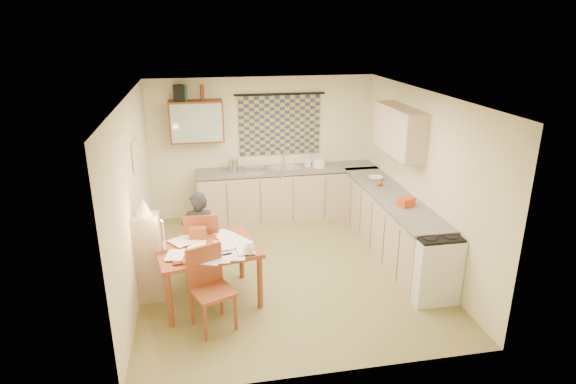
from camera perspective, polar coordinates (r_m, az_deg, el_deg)
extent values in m
cube|color=olive|center=(7.08, -0.25, -9.12)|extent=(4.00, 4.50, 0.02)
cube|color=white|center=(6.28, -0.28, 11.51)|extent=(4.00, 4.50, 0.02)
cube|color=beige|center=(8.71, -2.96, 5.31)|extent=(4.00, 0.02, 2.50)
cube|color=beige|center=(4.55, 4.95, -8.57)|extent=(4.00, 0.02, 2.50)
cube|color=beige|center=(6.54, -17.87, -0.52)|extent=(0.02, 4.50, 2.50)
cube|color=beige|center=(7.19, 15.69, 1.51)|extent=(0.02, 4.50, 2.50)
cube|color=navy|center=(8.63, -0.98, 7.92)|extent=(1.45, 0.03, 1.05)
cylinder|color=black|center=(8.52, -0.98, 11.52)|extent=(1.60, 0.04, 0.04)
cube|color=#612D0F|center=(8.35, -10.78, 8.23)|extent=(0.90, 0.34, 0.70)
cube|color=#99B2A5|center=(8.18, -10.77, 8.01)|extent=(0.84, 0.02, 0.64)
cube|color=tan|center=(7.45, 13.03, 7.13)|extent=(0.34, 1.30, 0.70)
cube|color=beige|center=(6.78, -17.56, 4.22)|extent=(0.04, 0.50, 0.40)
cube|color=silver|center=(6.78, -17.35, 4.23)|extent=(0.01, 0.42, 0.32)
cube|color=tan|center=(8.73, 0.24, -0.27)|extent=(3.30, 0.60, 0.86)
cube|color=#605D5B|center=(8.58, 0.25, 2.69)|extent=(3.30, 0.62, 0.04)
cube|color=tan|center=(7.63, 11.98, -3.72)|extent=(0.60, 2.95, 0.86)
cube|color=#605D5B|center=(7.46, 12.23, -0.40)|extent=(0.62, 2.95, 0.04)
cube|color=white|center=(6.49, 16.64, -8.41)|extent=(0.58, 0.58, 0.87)
cube|color=black|center=(6.30, 17.03, -4.79)|extent=(0.55, 0.55, 0.03)
cube|color=silver|center=(8.57, -0.34, 2.53)|extent=(0.69, 0.64, 0.10)
cylinder|color=silver|center=(8.69, -0.48, 4.01)|extent=(0.03, 0.03, 0.28)
cube|color=silver|center=(8.47, -4.00, 2.77)|extent=(0.38, 0.34, 0.06)
cylinder|color=silver|center=(8.42, -6.51, 3.22)|extent=(0.24, 0.24, 0.24)
cylinder|color=white|center=(8.66, 3.72, 3.50)|extent=(0.32, 0.32, 0.16)
imported|color=white|center=(8.66, 2.31, 3.63)|extent=(0.13, 0.13, 0.19)
imported|color=white|center=(8.07, 10.34, 1.62)|extent=(0.27, 0.27, 0.06)
cube|color=#C04712|center=(7.00, 13.81, -1.15)|extent=(0.26, 0.23, 0.12)
sphere|color=#C04712|center=(7.77, 10.79, 1.07)|extent=(0.10, 0.10, 0.10)
cube|color=black|center=(8.27, -12.81, 11.38)|extent=(0.19, 0.22, 0.26)
cylinder|color=#195926|center=(8.27, -12.09, 11.42)|extent=(0.08, 0.08, 0.26)
cylinder|color=#612D0F|center=(8.27, -10.14, 11.55)|extent=(0.09, 0.09, 0.26)
cube|color=brown|center=(6.09, -9.58, -6.66)|extent=(1.37, 1.14, 0.05)
cube|color=brown|center=(6.75, -10.02, -6.21)|extent=(0.48, 0.48, 0.04)
cube|color=brown|center=(6.45, -10.23, -4.83)|extent=(0.46, 0.07, 0.50)
cube|color=brown|center=(5.68, -8.92, -11.62)|extent=(0.57, 0.57, 0.04)
cube|color=brown|center=(5.71, -9.91, -8.49)|extent=(0.42, 0.21, 0.48)
imported|color=black|center=(6.63, -10.40, -5.22)|extent=(0.49, 0.33, 1.29)
cube|color=tan|center=(6.37, -16.15, -7.46)|extent=(0.32, 0.30, 1.16)
cone|color=beige|center=(6.10, -16.75, -1.68)|extent=(0.20, 0.20, 0.22)
cube|color=brown|center=(6.28, -10.64, -4.84)|extent=(0.23, 0.13, 0.16)
imported|color=white|center=(5.84, -4.66, -6.82)|extent=(0.14, 0.14, 0.10)
imported|color=maroon|center=(5.80, -13.59, -7.94)|extent=(0.25, 0.29, 0.02)
imported|color=#C04712|center=(5.93, -13.31, -7.34)|extent=(0.34, 0.36, 0.02)
cube|color=#C04712|center=(5.74, -11.87, -8.06)|extent=(0.14, 0.12, 0.04)
cube|color=black|center=(5.84, -7.31, -7.36)|extent=(0.14, 0.07, 0.02)
cylinder|color=silver|center=(6.01, -14.56, -6.18)|extent=(0.06, 0.06, 0.18)
cylinder|color=white|center=(5.95, -14.58, -4.36)|extent=(0.03, 0.03, 0.22)
sphere|color=#FFCC66|center=(5.90, -14.77, -3.30)|extent=(0.02, 0.02, 0.02)
cube|color=white|center=(6.31, -11.83, -5.57)|extent=(0.24, 0.32, 0.00)
cube|color=white|center=(6.40, -7.48, -4.95)|extent=(0.34, 0.36, 0.00)
cube|color=white|center=(5.90, -8.20, -7.19)|extent=(0.35, 0.36, 0.00)
cube|color=white|center=(5.78, -7.98, -7.72)|extent=(0.21, 0.30, 0.00)
cube|color=white|center=(5.82, -6.16, -7.43)|extent=(0.24, 0.32, 0.00)
cube|color=white|center=(6.20, -10.67, -5.91)|extent=(0.22, 0.31, 0.00)
cube|color=white|center=(5.75, -8.95, -7.88)|extent=(0.30, 0.35, 0.00)
cube|color=white|center=(6.29, -11.40, -5.52)|extent=(0.24, 0.32, 0.00)
cube|color=white|center=(5.82, -9.13, -7.52)|extent=(0.23, 0.31, 0.00)
cube|color=white|center=(6.15, -5.70, -5.80)|extent=(0.34, 0.36, 0.00)
cube|color=white|center=(6.10, -7.17, -6.08)|extent=(0.26, 0.33, 0.00)
cube|color=white|center=(5.96, -10.94, -6.93)|extent=(0.25, 0.32, 0.00)
cube|color=white|center=(6.20, -7.13, -5.59)|extent=(0.30, 0.35, 0.00)
cube|color=white|center=(5.91, -13.21, -7.29)|extent=(0.26, 0.33, 0.00)
cube|color=white|center=(6.23, -12.66, -5.78)|extent=(0.34, 0.36, 0.00)
cube|color=white|center=(5.91, -5.09, -6.78)|extent=(0.23, 0.31, 0.00)
cube|color=white|center=(6.04, -7.69, -6.25)|extent=(0.24, 0.32, 0.00)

